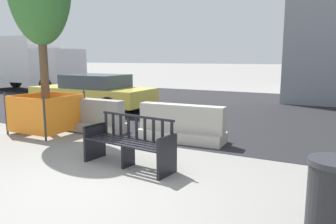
{
  "coord_description": "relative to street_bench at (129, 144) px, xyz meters",
  "views": [
    {
      "loc": [
        3.12,
        -3.35,
        1.88
      ],
      "look_at": [
        -0.04,
        2.7,
        0.75
      ],
      "focal_mm": 35.0,
      "sensor_mm": 36.0,
      "label": 1
    }
  ],
  "objects": [
    {
      "name": "jersey_barrier_left",
      "position": [
        -2.51,
        1.91,
        -0.06
      ],
      "size": [
        2.01,
        0.71,
        0.84
      ],
      "color": "gray",
      "rests_on": "ground"
    },
    {
      "name": "construction_fence",
      "position": [
        -3.39,
        1.28,
        0.12
      ],
      "size": [
        1.38,
        1.38,
        1.04
      ],
      "color": "#2D2D33",
      "rests_on": "ground"
    },
    {
      "name": "delivery_truck",
      "position": [
        -12.91,
        8.52,
        1.29
      ],
      "size": [
        6.86,
        2.49,
        3.05
      ],
      "color": "silver",
      "rests_on": "ground"
    },
    {
      "name": "ground_plane",
      "position": [
        0.03,
        -1.22,
        -0.4
      ],
      "size": [
        200.0,
        200.0,
        0.0
      ],
      "primitive_type": "plane",
      "color": "gray"
    },
    {
      "name": "street_bench",
      "position": [
        0.0,
        0.0,
        0.0
      ],
      "size": [
        1.74,
        0.71,
        0.88
      ],
      "color": "black",
      "rests_on": "ground"
    },
    {
      "name": "trash_bin",
      "position": [
        3.2,
        -0.99,
        0.04
      ],
      "size": [
        0.55,
        0.55,
        0.87
      ],
      "color": "#232326",
      "rests_on": "ground"
    },
    {
      "name": "car_taxi_near",
      "position": [
        -4.78,
        4.72,
        0.25
      ],
      "size": [
        4.57,
        1.98,
        1.29
      ],
      "color": "#DBC64C",
      "rests_on": "ground"
    },
    {
      "name": "jersey_barrier_centre",
      "position": [
        0.05,
        2.04,
        -0.06
      ],
      "size": [
        2.03,
        0.76,
        0.84
      ],
      "color": "#ADA89E",
      "rests_on": "ground"
    },
    {
      "name": "street_asphalt",
      "position": [
        0.03,
        7.48,
        -0.39
      ],
      "size": [
        120.0,
        12.0,
        0.01
      ],
      "primitive_type": "cube",
      "color": "black",
      "rests_on": "ground"
    }
  ]
}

